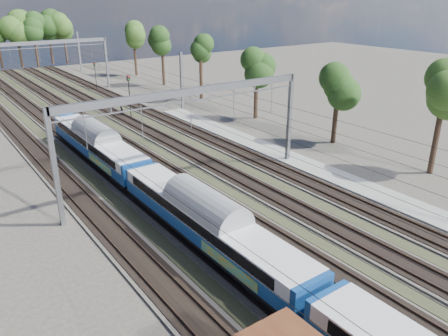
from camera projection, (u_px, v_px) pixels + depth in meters
track_bed at (124, 144)px, 50.37m from camera, size 21.00×130.00×0.34m
platform at (371, 191)px, 38.03m from camera, size 3.00×70.00×0.30m
catenary at (97, 79)px, 54.01m from camera, size 25.65×130.00×9.00m
tree_belt at (49, 40)px, 86.58m from camera, size 39.99×98.80×10.94m
emu_train at (210, 218)px, 28.65m from camera, size 2.86×60.44×4.18m
worker at (122, 110)px, 61.72m from camera, size 0.53×0.72×1.84m
signal_near at (129, 92)px, 59.58m from camera, size 0.37×0.34×5.98m
signal_far at (95, 73)px, 77.32m from camera, size 0.35×0.32×5.02m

